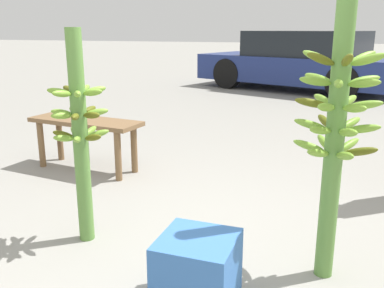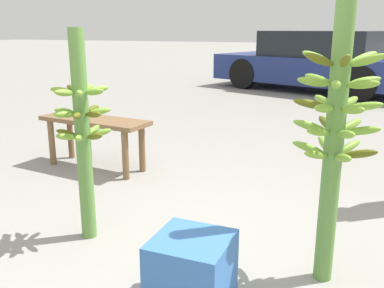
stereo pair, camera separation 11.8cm
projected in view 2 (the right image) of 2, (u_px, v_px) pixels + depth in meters
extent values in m
plane|color=gray|center=(189.00, 271.00, 2.42)|extent=(80.00, 80.00, 0.00)
cylinder|color=#5B8C3D|center=(83.00, 138.00, 2.65)|extent=(0.09, 0.09, 1.33)
ellipsoid|color=#75A333|center=(98.00, 90.00, 2.62)|extent=(0.12, 0.13, 0.06)
ellipsoid|color=#75A333|center=(88.00, 88.00, 2.68)|extent=(0.06, 0.14, 0.06)
ellipsoid|color=#545914|center=(72.00, 89.00, 2.66)|extent=(0.14, 0.10, 0.06)
ellipsoid|color=#75A333|center=(61.00, 91.00, 2.57)|extent=(0.14, 0.09, 0.06)
ellipsoid|color=#75A333|center=(64.00, 93.00, 2.49)|extent=(0.08, 0.14, 0.06)
ellipsoid|color=#75A333|center=(79.00, 93.00, 2.47)|extent=(0.11, 0.14, 0.06)
ellipsoid|color=#75A333|center=(94.00, 92.00, 2.53)|extent=(0.14, 0.05, 0.06)
ellipsoid|color=#75A333|center=(100.00, 111.00, 2.64)|extent=(0.13, 0.12, 0.06)
ellipsoid|color=#545914|center=(92.00, 109.00, 2.71)|extent=(0.04, 0.14, 0.06)
ellipsoid|color=#75A333|center=(77.00, 109.00, 2.70)|extent=(0.13, 0.12, 0.06)
ellipsoid|color=#75A333|center=(64.00, 111.00, 2.63)|extent=(0.14, 0.07, 0.06)
ellipsoid|color=#75A333|center=(64.00, 114.00, 2.54)|extent=(0.10, 0.14, 0.06)
ellipsoid|color=#545914|center=(77.00, 116.00, 2.50)|extent=(0.09, 0.14, 0.06)
ellipsoid|color=#545914|center=(93.00, 114.00, 2.54)|extent=(0.14, 0.07, 0.06)
ellipsoid|color=#75A333|center=(79.00, 138.00, 2.54)|extent=(0.10, 0.14, 0.07)
ellipsoid|color=#545914|center=(95.00, 136.00, 2.58)|extent=(0.15, 0.07, 0.07)
ellipsoid|color=#75A333|center=(101.00, 133.00, 2.67)|extent=(0.13, 0.12, 0.07)
ellipsoid|color=#75A333|center=(93.00, 130.00, 2.74)|extent=(0.04, 0.14, 0.07)
ellipsoid|color=#75A333|center=(78.00, 130.00, 2.74)|extent=(0.13, 0.12, 0.07)
ellipsoid|color=#545914|center=(66.00, 133.00, 2.66)|extent=(0.15, 0.07, 0.07)
ellipsoid|color=#75A333|center=(66.00, 137.00, 2.57)|extent=(0.10, 0.14, 0.07)
cylinder|color=#5B8C3D|center=(335.00, 128.00, 2.13)|extent=(0.10, 0.10, 1.69)
ellipsoid|color=#75A333|center=(368.00, 60.00, 1.97)|extent=(0.18, 0.09, 0.09)
ellipsoid|color=#75A333|center=(363.00, 58.00, 2.08)|extent=(0.16, 0.15, 0.09)
ellipsoid|color=#75A333|center=(338.00, 57.00, 2.16)|extent=(0.07, 0.18, 0.09)
ellipsoid|color=#75A333|center=(317.00, 58.00, 2.12)|extent=(0.18, 0.09, 0.09)
ellipsoid|color=#545914|center=(319.00, 59.00, 2.01)|extent=(0.16, 0.15, 0.09)
ellipsoid|color=#545914|center=(345.00, 61.00, 1.93)|extent=(0.07, 0.18, 0.09)
ellipsoid|color=#75A333|center=(363.00, 84.00, 1.97)|extent=(0.17, 0.13, 0.07)
ellipsoid|color=#75A333|center=(365.00, 81.00, 2.09)|extent=(0.17, 0.12, 0.07)
ellipsoid|color=#75A333|center=(342.00, 79.00, 2.19)|extent=(0.05, 0.18, 0.07)
ellipsoid|color=#75A333|center=(318.00, 79.00, 2.17)|extent=(0.17, 0.13, 0.07)
ellipsoid|color=#75A333|center=(314.00, 82.00, 2.06)|extent=(0.17, 0.12, 0.07)
ellipsoid|color=#75A333|center=(336.00, 85.00, 1.96)|extent=(0.05, 0.18, 0.07)
ellipsoid|color=#545914|center=(310.00, 104.00, 2.14)|extent=(0.18, 0.06, 0.07)
ellipsoid|color=#75A333|center=(324.00, 108.00, 2.02)|extent=(0.11, 0.18, 0.07)
ellipsoid|color=#75A333|center=(353.00, 110.00, 1.98)|extent=(0.14, 0.16, 0.07)
ellipsoid|color=#75A333|center=(365.00, 106.00, 2.07)|extent=(0.18, 0.06, 0.07)
ellipsoid|color=#75A333|center=(349.00, 102.00, 2.19)|extent=(0.11, 0.18, 0.07)
ellipsoid|color=#75A333|center=(323.00, 101.00, 2.22)|extent=(0.14, 0.16, 0.07)
ellipsoid|color=#75A333|center=(318.00, 132.00, 2.06)|extent=(0.13, 0.17, 0.07)
ellipsoid|color=#75A333|center=(346.00, 134.00, 2.01)|extent=(0.12, 0.17, 0.07)
ellipsoid|color=#75A333|center=(362.00, 131.00, 2.08)|extent=(0.18, 0.05, 0.07)
ellipsoid|color=#75A333|center=(351.00, 125.00, 2.20)|extent=(0.13, 0.17, 0.07)
ellipsoid|color=#545914|center=(325.00, 123.00, 2.26)|extent=(0.12, 0.17, 0.07)
ellipsoid|color=#75A333|center=(309.00, 126.00, 2.19)|extent=(0.18, 0.05, 0.07)
ellipsoid|color=#75A333|center=(349.00, 147.00, 2.23)|extent=(0.13, 0.17, 0.08)
ellipsoid|color=#75A333|center=(324.00, 144.00, 2.29)|extent=(0.11, 0.18, 0.08)
ellipsoid|color=#75A333|center=(308.00, 148.00, 2.22)|extent=(0.18, 0.05, 0.08)
ellipsoid|color=#75A333|center=(316.00, 155.00, 2.10)|extent=(0.13, 0.17, 0.08)
ellipsoid|color=#75A333|center=(343.00, 158.00, 2.04)|extent=(0.11, 0.18, 0.08)
ellipsoid|color=#545914|center=(360.00, 154.00, 2.11)|extent=(0.18, 0.05, 0.08)
cube|color=brown|center=(94.00, 120.00, 4.09)|extent=(1.15, 0.48, 0.04)
cylinder|color=brown|center=(70.00, 137.00, 4.48)|extent=(0.06, 0.06, 0.45)
cylinder|color=brown|center=(142.00, 148.00, 4.05)|extent=(0.06, 0.06, 0.45)
cylinder|color=brown|center=(52.00, 142.00, 4.26)|extent=(0.06, 0.06, 0.45)
cylinder|color=brown|center=(125.00, 155.00, 3.83)|extent=(0.06, 0.06, 0.45)
cube|color=navy|center=(314.00, 69.00, 9.32)|extent=(4.61, 3.04, 0.56)
cube|color=black|center=(324.00, 44.00, 9.06)|extent=(2.75, 2.26, 0.53)
cylinder|color=black|center=(244.00, 74.00, 9.66)|extent=(0.70, 0.41, 0.67)
cylinder|color=black|center=(279.00, 69.00, 10.76)|extent=(0.70, 0.41, 0.67)
cylinder|color=black|center=(361.00, 84.00, 7.94)|extent=(0.70, 0.41, 0.67)
cube|color=#386BB2|center=(192.00, 272.00, 2.07)|extent=(0.36, 0.36, 0.36)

